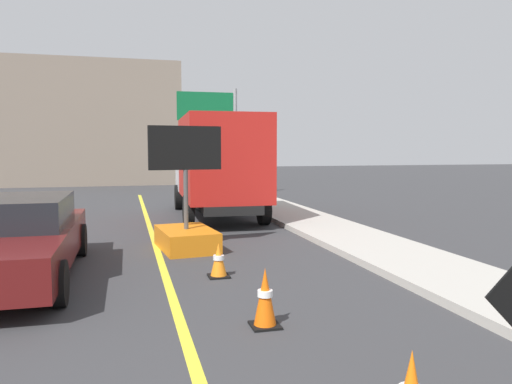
# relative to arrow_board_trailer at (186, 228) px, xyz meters

# --- Properties ---
(sidewalk_curb) EXTENTS (2.00, 48.00, 0.14)m
(sidewalk_curb) POSITION_rel_arrow_board_trailer_xyz_m (3.97, -4.57, -0.41)
(sidewalk_curb) COLOR #B2ADA3
(sidewalk_curb) RESTS_ON ground
(lane_center_stripe) EXTENTS (0.14, 36.00, 0.01)m
(lane_center_stripe) POSITION_rel_arrow_board_trailer_xyz_m (-0.63, -4.57, -0.48)
(lane_center_stripe) COLOR yellow
(lane_center_stripe) RESTS_ON ground
(arrow_board_trailer) EXTENTS (1.60, 1.91, 2.70)m
(arrow_board_trailer) POSITION_rel_arrow_board_trailer_xyz_m (0.00, 0.00, 0.00)
(arrow_board_trailer) COLOR orange
(arrow_board_trailer) RESTS_ON ground
(box_truck) EXTENTS (2.68, 6.65, 3.17)m
(box_truck) POSITION_rel_arrow_board_trailer_xyz_m (1.60, 4.86, 1.26)
(box_truck) COLOR black
(box_truck) RESTS_ON ground
(pickup_car) EXTENTS (1.96, 5.20, 1.38)m
(pickup_car) POSITION_rel_arrow_board_trailer_xyz_m (-3.06, -1.77, 0.22)
(pickup_car) COLOR #591414
(pickup_car) RESTS_ON ground
(highway_guide_sign) EXTENTS (2.79, 0.18, 5.00)m
(highway_guide_sign) POSITION_rel_arrow_board_trailer_xyz_m (2.96, 11.94, 2.94)
(highway_guide_sign) COLOR gray
(highway_guide_sign) RESTS_ON ground
(far_building_block) EXTENTS (12.47, 6.40, 7.51)m
(far_building_block) POSITION_rel_arrow_board_trailer_xyz_m (-4.09, 22.91, 3.28)
(far_building_block) COLOR gray
(far_building_block) RESTS_ON ground
(traffic_cone_mid_lane) EXTENTS (0.36, 0.36, 0.74)m
(traffic_cone_mid_lane) POSITION_rel_arrow_board_trailer_xyz_m (0.37, -5.03, -0.12)
(traffic_cone_mid_lane) COLOR black
(traffic_cone_mid_lane) RESTS_ON ground
(traffic_cone_far_lane) EXTENTS (0.36, 0.36, 0.60)m
(traffic_cone_far_lane) POSITION_rel_arrow_board_trailer_xyz_m (0.25, -2.52, -0.19)
(traffic_cone_far_lane) COLOR black
(traffic_cone_far_lane) RESTS_ON ground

